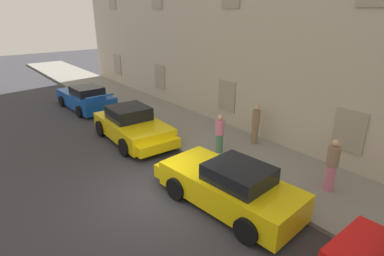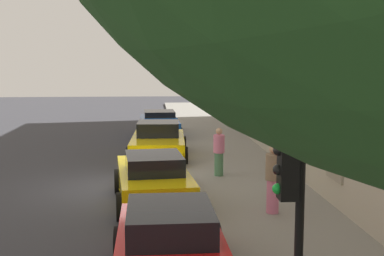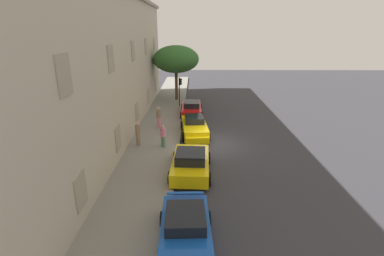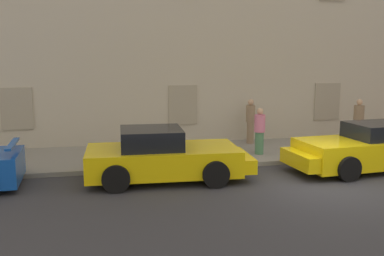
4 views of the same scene
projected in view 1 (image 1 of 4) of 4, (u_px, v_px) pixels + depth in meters
The scene contains 9 objects.
ground_plane at pixel (160, 191), 10.01m from camera, with size 80.00×80.00×0.00m, color #333338.
sidewalk at pixel (246, 155), 12.34m from camera, with size 60.00×3.62×0.14m, color gray.
building_facade at pixel (317, 16), 12.72m from camera, with size 37.54×4.57×10.56m.
sportscar_red_lead at pixel (85, 98), 18.45m from camera, with size 4.90×2.24×1.38m.
sportscar_yellow_flank at pixel (134, 127), 13.71m from camera, with size 4.68×2.40×1.47m.
sportscar_white_middle at pixel (225, 185), 9.18m from camera, with size 4.87×2.35×1.44m.
pedestrian_admiring at pixel (332, 165), 9.57m from camera, with size 0.39×0.39×1.72m.
pedestrian_strolling at pixel (256, 124), 13.02m from camera, with size 0.48×0.48×1.70m.
pedestrian_bystander at pixel (220, 133), 12.21m from camera, with size 0.39×0.39×1.58m.
Camera 1 is at (7.40, -4.55, 5.48)m, focal length 28.88 mm.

